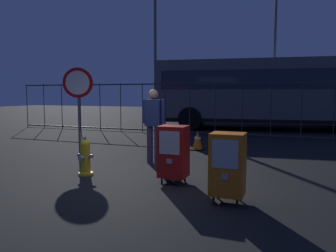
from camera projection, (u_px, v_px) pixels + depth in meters
ground_plane at (129, 181)px, 6.00m from camera, size 60.00×60.00×0.00m
fire_hydrant at (85, 157)px, 6.39m from camera, size 0.33×0.32×0.75m
newspaper_box_primary at (173, 151)px, 5.78m from camera, size 0.48×0.42×1.02m
newspaper_box_secondary at (228, 164)px, 4.74m from camera, size 0.48×0.42×1.02m
stop_sign at (78, 93)px, 8.33m from camera, size 0.71×0.31×2.23m
pedestrian at (154, 122)px, 7.41m from camera, size 0.55×0.22×1.67m
traffic_cone at (198, 141)px, 9.26m from camera, size 0.36×0.36×0.53m
fence_barrier at (215, 109)px, 12.31m from camera, size 18.03×0.04×2.00m
bus_near at (279, 90)px, 14.28m from camera, size 10.73×3.81×3.00m
bus_far at (264, 91)px, 18.27m from camera, size 10.75×3.97×3.00m
street_light_near_right at (275, 43)px, 17.30m from camera, size 0.32×0.32×7.32m
street_light_far_left at (155, 36)px, 17.14m from camera, size 0.32×0.32×7.98m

